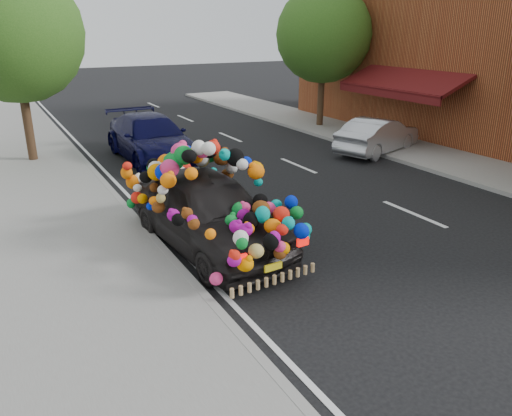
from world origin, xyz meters
The scene contains 10 objects.
ground centered at (0.00, 0.00, 0.00)m, with size 100.00×100.00×0.00m, color black.
sidewalk centered at (-4.30, 0.00, 0.06)m, with size 4.00×60.00×0.12m, color gray.
kerb centered at (-2.35, 0.00, 0.07)m, with size 0.15×60.00×0.13m, color gray.
footpath_far centered at (8.20, 3.00, 0.06)m, with size 3.00×40.00×0.12m, color gray.
lane_markings centered at (3.60, 0.00, 0.01)m, with size 6.00×50.00×0.01m, color silver, non-canonical shape.
tree_near_sidewalk centered at (-3.80, 9.50, 4.02)m, with size 4.20×4.20×6.13m.
tree_far_b centered at (8.00, 10.00, 3.89)m, with size 4.00×4.00×5.90m.
plush_art_car centered at (-1.41, 0.66, 1.12)m, with size 2.51×4.84×2.18m.
navy_sedan centered at (-0.26, 7.97, 0.73)m, with size 2.05×5.04×1.46m, color black.
silver_hatchback centered at (7.00, 5.14, 0.62)m, with size 1.30×3.73×1.23m, color #ACADB3.
Camera 1 is at (-5.03, -7.94, 4.20)m, focal length 35.00 mm.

